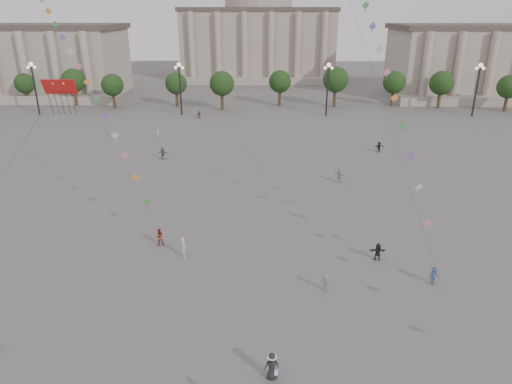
{
  "coord_description": "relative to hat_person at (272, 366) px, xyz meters",
  "views": [
    {
      "loc": [
        2.5,
        -23.93,
        20.3
      ],
      "look_at": [
        1.73,
        12.0,
        5.96
      ],
      "focal_mm": 32.0,
      "sensor_mm": 36.0,
      "label": 1
    }
  ],
  "objects": [
    {
      "name": "lamp_post_mid_east",
      "position": [
        12.02,
        72.89,
        6.43
      ],
      "size": [
        2.0,
        0.9,
        10.65
      ],
      "color": "#262628",
      "rests_on": "ground"
    },
    {
      "name": "person_crowd_4",
      "position": [
        -14.08,
        70.78,
        -0.14
      ],
      "size": [
        1.39,
        1.29,
        1.56
      ],
      "primitive_type": "imported",
      "rotation": [
        0.0,
        0.0,
        3.85
      ],
      "color": "#BBBBB7",
      "rests_on": "ground"
    },
    {
      "name": "tree_row",
      "position": [
        -2.98,
        80.89,
        4.48
      ],
      "size": [
        137.12,
        5.12,
        8.0
      ],
      "color": "#382C1C",
      "rests_on": "ground"
    },
    {
      "name": "lamp_post_far_east",
      "position": [
        42.02,
        72.89,
        6.43
      ],
      "size": [
        2.0,
        0.9,
        10.65
      ],
      "color": "#262628",
      "rests_on": "ground"
    },
    {
      "name": "person_crowd_0",
      "position": [
        -13.92,
        69.71,
        -0.17
      ],
      "size": [
        0.94,
        0.66,
        1.48
      ],
      "primitive_type": "imported",
      "rotation": [
        0.0,
        0.0,
        0.39
      ],
      "color": "#2F4F69",
      "rests_on": "ground"
    },
    {
      "name": "lamp_post_far_west",
      "position": [
        -47.98,
        72.89,
        6.43
      ],
      "size": [
        2.0,
        0.9,
        10.65
      ],
      "color": "#262628",
      "rests_on": "ground"
    },
    {
      "name": "person_crowd_12",
      "position": [
        -15.48,
        42.58,
        -0.04
      ],
      "size": [
        1.7,
        1.0,
        1.75
      ],
      "primitive_type": "imported",
      "rotation": [
        0.0,
        0.0,
        2.82
      ],
      "color": "#57575B",
      "rests_on": "ground"
    },
    {
      "name": "kite_train_west",
      "position": [
        -26.72,
        36.01,
        20.0
      ],
      "size": [
        31.26,
        36.68,
        60.58
      ],
      "color": "#3F3F3F",
      "rests_on": "ground"
    },
    {
      "name": "ground",
      "position": [
        -2.98,
        2.89,
        -0.92
      ],
      "size": [
        360.0,
        360.0,
        0.0
      ],
      "primitive_type": "plane",
      "color": "#565451",
      "rests_on": "ground"
    },
    {
      "name": "hat_person",
      "position": [
        0.0,
        0.0,
        0.0
      ],
      "size": [
        0.95,
        0.7,
        1.77
      ],
      "color": "black",
      "rests_on": "ground"
    },
    {
      "name": "person_crowd_10",
      "position": [
        -18.76,
        54.15,
        -0.14
      ],
      "size": [
        0.47,
        0.62,
        1.55
      ],
      "primitive_type": "imported",
      "rotation": [
        0.0,
        0.0,
        1.76
      ],
      "color": "silver",
      "rests_on": "ground"
    },
    {
      "name": "person_crowd_7",
      "position": [
        8.93,
        33.41,
        0.03
      ],
      "size": [
        1.65,
        1.61,
        1.89
      ],
      "primitive_type": "imported",
      "rotation": [
        0.0,
        0.0,
        2.38
      ],
      "color": "#B0B1AC",
      "rests_on": "ground"
    },
    {
      "name": "person_crowd_13",
      "position": [
        -7.62,
        14.16,
        0.03
      ],
      "size": [
        0.66,
        0.8,
        1.89
      ],
      "primitive_type": "imported",
      "rotation": [
        0.0,
        0.0,
        1.92
      ],
      "color": "silver",
      "rests_on": "ground"
    },
    {
      "name": "person_crowd_3",
      "position": [
        9.37,
        14.06,
        -0.13
      ],
      "size": [
        1.46,
        0.48,
        1.57
      ],
      "primitive_type": "imported",
      "rotation": [
        0.0,
        0.0,
        3.15
      ],
      "color": "black",
      "rests_on": "ground"
    },
    {
      "name": "dragon_kite",
      "position": [
        -14.33,
        9.38,
        13.86
      ],
      "size": [
        6.72,
        0.88,
        17.97
      ],
      "color": "#B31613",
      "rests_on": "ground"
    },
    {
      "name": "lamp_post_mid_west",
      "position": [
        -17.98,
        72.89,
        6.43
      ],
      "size": [
        2.0,
        0.9,
        10.65
      ],
      "color": "#262628",
      "rests_on": "ground"
    },
    {
      "name": "hall_central",
      "position": [
        -2.98,
        132.11,
        13.31
      ],
      "size": [
        48.3,
        34.3,
        35.5
      ],
      "color": "#A59D8A",
      "rests_on": "ground"
    },
    {
      "name": "person_crowd_6",
      "position": [
        4.24,
        9.08,
        -0.17
      ],
      "size": [
        1.1,
        0.84,
        1.5
      ],
      "primitive_type": "imported",
      "rotation": [
        0.0,
        0.0,
        5.95
      ],
      "color": "slate",
      "rests_on": "ground"
    },
    {
      "name": "person_crowd_9",
      "position": [
        16.97,
        46.83,
        -0.1
      ],
      "size": [
        1.59,
        0.93,
        1.64
      ],
      "primitive_type": "imported",
      "rotation": [
        0.0,
        0.0,
        0.31
      ],
      "color": "black",
      "rests_on": "ground"
    },
    {
      "name": "kite_flyer_1",
      "position": [
        12.95,
        10.27,
        -0.13
      ],
      "size": [
        1.15,
        0.89,
        1.57
      ],
      "primitive_type": "imported",
      "rotation": [
        0.0,
        0.0,
        0.34
      ],
      "color": "navy",
      "rests_on": "ground"
    },
    {
      "name": "kite_flyer_0",
      "position": [
        -10.25,
        16.33,
        -0.08
      ],
      "size": [
        0.99,
        0.89,
        1.68
      ],
      "primitive_type": "imported",
      "rotation": [
        0.0,
        0.0,
        3.51
      ],
      "color": "maroon",
      "rests_on": "ground"
    }
  ]
}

